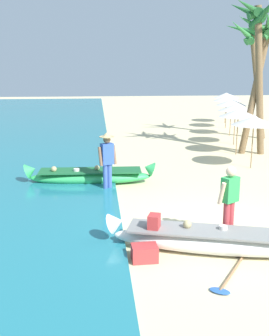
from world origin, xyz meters
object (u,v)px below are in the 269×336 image
Objects in this scene: palm_tree_mid_cluster at (253,46)px; palm_tree_leaning_seaward at (259,32)px; person_tourist_customer at (229,200)px; cooler_box at (144,253)px; person_vendor_hatted at (107,158)px; palm_tree_tall_inland at (266,41)px; paddle at (229,277)px; boat_white_foreground at (212,240)px; boat_green_midground at (90,176)px.

palm_tree_leaning_seaward is at bearing -107.66° from palm_tree_mid_cluster.
cooler_box is at bearing -158.89° from person_tourist_customer.
person_tourist_customer is 3.35× the size of cooler_box.
palm_tree_tall_inland reaches higher than person_vendor_hatted.
cooler_box is 1.67m from paddle.
boat_white_foreground is 14.54m from palm_tree_mid_cluster.
palm_tree_tall_inland is at bearing 55.38° from cooler_box.
palm_tree_leaning_seaward is at bearing 65.48° from boat_white_foreground.
boat_green_midground is 0.72× the size of palm_tree_tall_inland.
person_tourist_customer reaches higher than paddle.
boat_green_midground is 9.27m from palm_tree_tall_inland.
palm_tree_mid_cluster is 11.55× the size of cooler_box.
palm_tree_tall_inland is 12.26m from paddle.
boat_white_foreground is at bearing -135.02° from person_tourist_customer.
paddle is at bearing -68.04° from boat_green_midground.
boat_green_midground is at bearing 122.10° from person_tourist_customer.
boat_white_foreground is 2.59× the size of person_tourist_customer.
boat_white_foreground is 0.75× the size of palm_tree_mid_cluster.
boat_green_midground is 0.72× the size of palm_tree_mid_cluster.
person_tourist_customer is 1.86m from paddle.
boat_white_foreground is 11.28m from palm_tree_tall_inland.
cooler_box is at bearing -121.90° from palm_tree_tall_inland.
boat_white_foreground is at bearing -64.46° from boat_green_midground.
boat_green_midground is at bearing 98.72° from cooler_box.
cooler_box is 0.32× the size of paddle.
boat_green_midground is 9.04m from palm_tree_leaning_seaward.
paddle is (-4.13, -10.22, -4.91)m from palm_tree_leaning_seaward.
boat_white_foreground is at bearing 92.19° from paddle.
palm_tree_tall_inland is at bearing 36.92° from person_vendor_hatted.
paddle is at bearing -113.50° from palm_tree_tall_inland.
person_vendor_hatted is at bearing 122.08° from person_tourist_customer.
person_tourist_customer is 0.29× the size of palm_tree_tall_inland.
boat_green_midground is at bearing -136.07° from palm_tree_mid_cluster.
cooler_box is (-5.97, -9.60, -4.44)m from palm_tree_tall_inland.
paddle is (1.44, -0.83, -0.13)m from cooler_box.
boat_white_foreground is 1.05× the size of boat_green_midground.
person_tourist_customer reaches higher than cooler_box.
palm_tree_mid_cluster reaches higher than boat_green_midground.
person_vendor_hatted is at bearing 94.46° from cooler_box.
boat_green_midground is at bearing -149.96° from palm_tree_tall_inland.
palm_tree_tall_inland is 3.55m from palm_tree_mid_cluster.
person_vendor_hatted is 0.31× the size of palm_tree_mid_cluster.
palm_tree_mid_cluster is (5.34, 12.83, 4.29)m from boat_white_foreground.
person_vendor_hatted reaches higher than person_tourist_customer.
palm_tree_leaning_seaward reaches higher than person_tourist_customer.
palm_tree_mid_cluster is 3.68× the size of paddle.
boat_white_foreground is 0.69× the size of palm_tree_leaning_seaward.
boat_green_midground is 2.32× the size of person_vendor_hatted.
palm_tree_leaning_seaward reaches higher than person_vendor_hatted.
person_tourist_customer is 10.23m from palm_tree_leaning_seaward.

